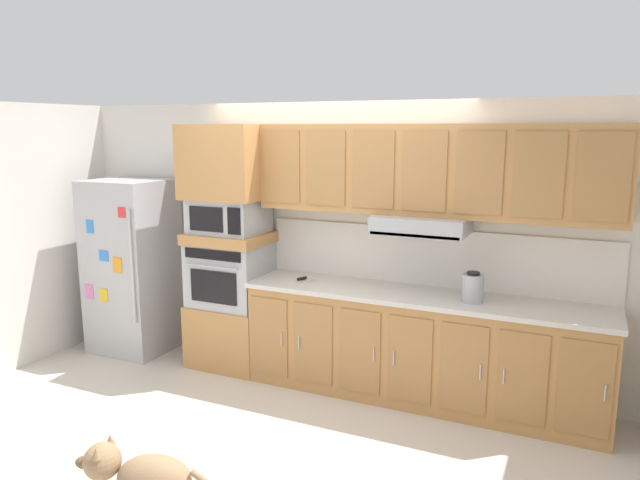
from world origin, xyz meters
TOP-DOWN VIEW (x-y plane):
  - ground_plane at (0.00, 0.00)m, footprint 9.60×9.60m
  - back_kitchen_wall at (0.00, 1.11)m, footprint 6.20×0.12m
  - side_panel_left at (-2.80, 0.00)m, footprint 0.12×7.10m
  - refrigerator at (-2.09, 0.68)m, footprint 0.76×0.73m
  - oven_base_cabinet at (-0.95, 0.75)m, footprint 0.74×0.62m
  - built_in_oven at (-0.95, 0.75)m, footprint 0.70×0.62m
  - appliance_mid_shelf at (-0.95, 0.75)m, footprint 0.74×0.62m
  - microwave at (-0.95, 0.75)m, footprint 0.64×0.54m
  - appliance_upper_cabinet at (-0.95, 0.75)m, footprint 0.74×0.62m
  - lower_cabinet_run at (0.91, 0.75)m, footprint 2.97×0.63m
  - countertop_slab at (0.91, 0.75)m, footprint 3.01×0.64m
  - backsplash_panel at (0.91, 1.04)m, footprint 3.01×0.02m
  - upper_cabinet_with_hood at (0.91, 0.87)m, footprint 2.97×0.48m
  - screwdriver at (-0.18, 0.74)m, footprint 0.16×0.15m
  - electric_kettle at (1.33, 0.70)m, footprint 0.17×0.17m
  - dog at (0.00, -1.62)m, footprint 0.81×0.36m

SIDE VIEW (x-z plane):
  - ground_plane at x=0.00m, z-range 0.00..0.00m
  - oven_base_cabinet at x=-0.95m, z-range 0.00..0.60m
  - dog at x=0.00m, z-range 0.09..0.68m
  - lower_cabinet_run at x=0.91m, z-range 0.00..0.88m
  - refrigerator at x=-2.09m, z-range 0.00..1.76m
  - countertop_slab at x=0.91m, z-range 0.88..0.92m
  - built_in_oven at x=-0.95m, z-range 0.60..1.20m
  - screwdriver at x=-0.18m, z-range 0.92..0.95m
  - electric_kettle at x=1.33m, z-range 0.91..1.15m
  - backsplash_panel at x=0.91m, z-range 0.92..1.42m
  - back_kitchen_wall at x=0.00m, z-range 0.00..2.50m
  - side_panel_left at x=-2.80m, z-range 0.00..2.50m
  - appliance_mid_shelf at x=-0.95m, z-range 1.20..1.30m
  - microwave at x=-0.95m, z-range 1.30..1.62m
  - upper_cabinet_with_hood at x=0.91m, z-range 1.46..2.34m
  - appliance_upper_cabinet at x=-0.95m, z-range 1.62..2.30m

